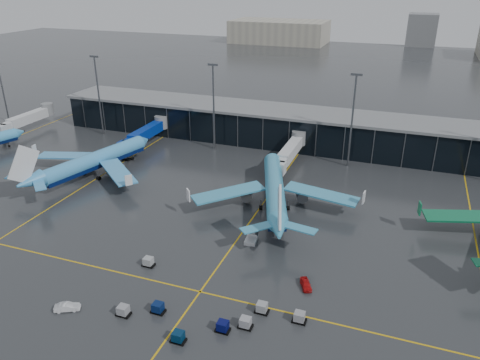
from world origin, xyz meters
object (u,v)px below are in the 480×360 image
(airliner_arkefly, at_px, (95,151))
(baggage_carts, at_px, (203,310))
(mobile_airstair, at_px, (251,239))
(service_van_white, at_px, (67,307))
(airliner_klm_near, at_px, (275,178))
(service_van_red, at_px, (306,284))

(airliner_arkefly, height_order, baggage_carts, airliner_arkefly)
(mobile_airstair, distance_m, service_van_white, 36.07)
(baggage_carts, xyz_separation_m, service_van_white, (-20.66, -6.58, -0.10))
(airliner_klm_near, bearing_deg, service_van_red, -81.93)
(airliner_klm_near, bearing_deg, airliner_arkefly, 160.39)
(mobile_airstair, bearing_deg, airliner_arkefly, 154.09)
(airliner_klm_near, distance_m, mobile_airstair, 18.07)
(baggage_carts, bearing_deg, airliner_klm_near, 90.31)
(service_van_red, bearing_deg, airliner_klm_near, 90.88)
(mobile_airstair, relative_size, service_van_white, 0.86)
(service_van_red, xyz_separation_m, service_van_white, (-34.21, -18.93, 0.01))
(airliner_klm_near, bearing_deg, mobile_airstair, -107.50)
(baggage_carts, bearing_deg, airliner_arkefly, 140.25)
(airliner_arkefly, height_order, airliner_klm_near, airliner_klm_near)
(mobile_airstair, xyz_separation_m, service_van_white, (-20.73, -29.52, -0.11))
(service_van_red, bearing_deg, service_van_white, -176.69)
(airliner_klm_near, relative_size, mobile_airstair, 13.04)
(airliner_klm_near, xyz_separation_m, service_van_white, (-20.45, -46.51, -6.24))
(airliner_arkefly, distance_m, service_van_red, 69.21)
(airliner_arkefly, xyz_separation_m, mobile_airstair, (49.27, -17.98, -5.91))
(airliner_klm_near, bearing_deg, baggage_carts, -108.15)
(airliner_arkefly, relative_size, service_van_red, 11.45)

